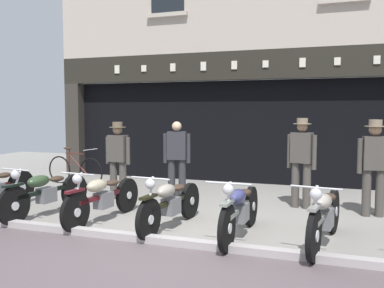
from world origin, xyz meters
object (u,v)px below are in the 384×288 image
motorcycle_left (45,192)px  motorcycle_center (170,203)px  salesman_right (302,158)px  motorcycle_right (325,215)px  shopkeeper_center (177,157)px  motorcycle_center_right (240,209)px  leaning_bicycle (75,170)px  salesman_left (118,157)px  advert_board_near (189,117)px  advert_board_far (153,113)px  assistant_far_right (374,163)px  motorcycle_center_left (103,197)px

motorcycle_left → motorcycle_center: 2.36m
motorcycle_left → salesman_right: size_ratio=1.20×
motorcycle_right → shopkeeper_center: size_ratio=1.26×
motorcycle_center_right → leaning_bicycle: size_ratio=1.16×
salesman_left → salesman_right: bearing=-172.3°
salesman_left → leaning_bicycle: size_ratio=0.94×
motorcycle_left → salesman_right: 4.69m
motorcycle_left → advert_board_near: advert_board_near is taller
salesman_left → motorcycle_right: bearing=157.7°
salesman_left → motorcycle_center: bearing=138.7°
motorcycle_right → salesman_left: 4.55m
motorcycle_right → shopkeeper_center: (-2.96, 2.07, 0.47)m
motorcycle_center_right → advert_board_far: size_ratio=1.96×
motorcycle_center → shopkeeper_center: bearing=-65.8°
assistant_far_right → advert_board_far: advert_board_far is taller
motorcycle_right → advert_board_far: advert_board_far is taller
motorcycle_center → shopkeeper_center: size_ratio=1.22×
motorcycle_left → shopkeeper_center: (1.69, 1.97, 0.47)m
motorcycle_left → assistant_far_right: 5.74m
motorcycle_right → shopkeeper_center: shopkeeper_center is taller
motorcycle_center_right → advert_board_near: 5.44m
motorcycle_center_left → motorcycle_center_right: size_ratio=1.02×
motorcycle_left → salesman_right: salesman_right is taller
motorcycle_center → shopkeeper_center: (-0.67, 1.99, 0.48)m
motorcycle_center → motorcycle_center_right: (1.13, -0.10, 0.01)m
motorcycle_center → salesman_right: salesman_right is taller
advert_board_far → leaning_bicycle: 2.62m
salesman_left → advert_board_far: (-0.52, 2.90, 0.88)m
motorcycle_center_right → shopkeeper_center: size_ratio=1.23×
motorcycle_left → salesman_right: (4.16, 2.11, 0.52)m
motorcycle_center_right → salesman_left: (-2.99, 1.79, 0.47)m
shopkeeper_center → leaning_bicycle: shopkeeper_center is taller
salesman_left → assistant_far_right: (4.90, 0.19, 0.05)m
salesman_left → advert_board_near: 3.05m
salesman_left → assistant_far_right: 4.91m
motorcycle_center_right → leaning_bicycle: 5.69m
motorcycle_left → motorcycle_center_left: bearing=-173.3°
motorcycle_center_left → salesman_right: 3.72m
motorcycle_left → motorcycle_center: motorcycle_left is taller
motorcycle_center_left → motorcycle_right: motorcycle_right is taller
motorcycle_center_right → shopkeeper_center: bearing=-47.5°
salesman_left → leaning_bicycle: (-1.88, 1.15, -0.51)m
salesman_left → advert_board_far: size_ratio=1.59×
shopkeeper_center → salesman_right: size_ratio=0.95×
leaning_bicycle → motorcycle_center: bearing=60.0°
motorcycle_center_right → shopkeeper_center: shopkeeper_center is taller
motorcycle_left → motorcycle_right: bearing=-174.6°
advert_board_far → advert_board_near: bearing=0.0°
salesman_right → advert_board_far: size_ratio=1.68×
assistant_far_right → motorcycle_center: bearing=22.3°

